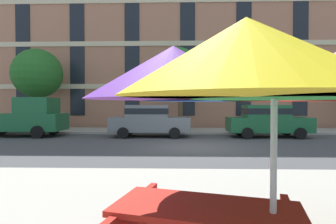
{
  "coord_description": "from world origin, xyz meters",
  "views": [
    {
      "loc": [
        -0.88,
        -11.48,
        1.75
      ],
      "look_at": [
        -1.3,
        3.2,
        1.4
      ],
      "focal_mm": 29.13,
      "sensor_mm": 36.0,
      "label": 1
    }
  ],
  "objects_px": {
    "patio_umbrella": "(274,72)",
    "sedan_gray": "(149,120)",
    "sedan_green": "(267,120)",
    "street_tree_middle": "(180,70)",
    "street_tree_left": "(38,75)",
    "pickup_green": "(23,118)"
  },
  "relations": [
    {
      "from": "pickup_green",
      "to": "patio_umbrella",
      "type": "distance_m",
      "value": 15.94
    },
    {
      "from": "sedan_gray",
      "to": "street_tree_left",
      "type": "height_order",
      "value": "street_tree_left"
    },
    {
      "from": "street_tree_left",
      "to": "sedan_green",
      "type": "bearing_deg",
      "value": -12.77
    },
    {
      "from": "sedan_gray",
      "to": "patio_umbrella",
      "type": "bearing_deg",
      "value": -79.45
    },
    {
      "from": "sedan_green",
      "to": "street_tree_middle",
      "type": "distance_m",
      "value": 6.33
    },
    {
      "from": "sedan_gray",
      "to": "patio_umbrella",
      "type": "relative_size",
      "value": 1.29
    },
    {
      "from": "sedan_gray",
      "to": "patio_umbrella",
      "type": "height_order",
      "value": "patio_umbrella"
    },
    {
      "from": "pickup_green",
      "to": "street_tree_middle",
      "type": "distance_m",
      "value": 9.9
    },
    {
      "from": "sedan_green",
      "to": "patio_umbrella",
      "type": "xyz_separation_m",
      "value": [
        -4.17,
        -12.7,
        1.1
      ]
    },
    {
      "from": "sedan_green",
      "to": "street_tree_middle",
      "type": "bearing_deg",
      "value": 149.68
    },
    {
      "from": "sedan_gray",
      "to": "sedan_green",
      "type": "bearing_deg",
      "value": 0.0
    },
    {
      "from": "sedan_green",
      "to": "street_tree_middle",
      "type": "height_order",
      "value": "street_tree_middle"
    },
    {
      "from": "pickup_green",
      "to": "street_tree_middle",
      "type": "bearing_deg",
      "value": 17.18
    },
    {
      "from": "sedan_green",
      "to": "patio_umbrella",
      "type": "relative_size",
      "value": 1.29
    },
    {
      "from": "sedan_gray",
      "to": "sedan_green",
      "type": "distance_m",
      "value": 6.54
    },
    {
      "from": "street_tree_left",
      "to": "patio_umbrella",
      "type": "distance_m",
      "value": 19.11
    },
    {
      "from": "sedan_gray",
      "to": "street_tree_middle",
      "type": "relative_size",
      "value": 0.78
    },
    {
      "from": "sedan_gray",
      "to": "street_tree_left",
      "type": "relative_size",
      "value": 0.79
    },
    {
      "from": "sedan_green",
      "to": "street_tree_middle",
      "type": "relative_size",
      "value": 0.78
    },
    {
      "from": "sedan_gray",
      "to": "street_tree_left",
      "type": "distance_m",
      "value": 9.08
    },
    {
      "from": "street_tree_middle",
      "to": "sedan_green",
      "type": "bearing_deg",
      "value": -30.32
    },
    {
      "from": "patio_umbrella",
      "to": "sedan_gray",
      "type": "bearing_deg",
      "value": 100.55
    }
  ]
}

